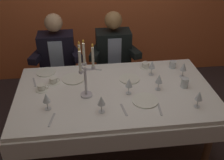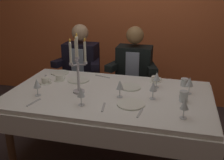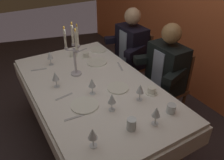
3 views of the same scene
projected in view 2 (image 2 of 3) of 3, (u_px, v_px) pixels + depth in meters
The scene contains 27 objects.
ground_plane at pixel (109, 159), 2.81m from camera, with size 12.00×12.00×0.00m, color #372D30.
back_wall at pixel (138, 10), 3.86m from camera, with size 6.00×0.12×2.70m, color #DA6839.
dining_table at pixel (109, 105), 2.59m from camera, with size 1.94×1.14×0.74m.
candelabra at pixel (78, 67), 2.48m from camera, with size 0.15×0.17×0.57m.
dinner_plate_0 at pixel (60, 73), 3.10m from camera, with size 0.20×0.20×0.01m, color white.
dinner_plate_1 at pixel (130, 87), 2.68m from camera, with size 0.21×0.21×0.01m, color white.
dinner_plate_2 at pixel (78, 80), 2.88m from camera, with size 0.23×0.23×0.01m, color white.
dinner_plate_3 at pixel (131, 104), 2.31m from camera, with size 0.24×0.24×0.01m, color white.
wine_glass_0 at pixel (157, 76), 2.65m from camera, with size 0.07×0.07×0.16m.
wine_glass_1 at pixel (153, 87), 2.39m from camera, with size 0.07×0.07×0.16m.
wine_glass_2 at pixel (120, 85), 2.43m from camera, with size 0.07×0.07×0.16m.
wine_glass_3 at pixel (185, 105), 2.05m from camera, with size 0.07×0.07×0.16m.
wine_glass_4 at pixel (190, 82), 2.50m from camera, with size 0.07×0.07×0.16m.
wine_glass_5 at pixel (37, 84), 2.46m from camera, with size 0.07×0.07×0.16m.
wine_glass_6 at pixel (81, 93), 2.27m from camera, with size 0.07×0.07×0.16m.
water_tumbler_0 at pixel (185, 82), 2.72m from camera, with size 0.07×0.07×0.08m, color silver.
water_tumbler_1 at pixel (184, 96), 2.36m from camera, with size 0.07×0.07×0.10m, color silver.
coffee_cup_0 at pixel (59, 78), 2.88m from camera, with size 0.13×0.12×0.06m.
coffee_cup_1 at pixel (45, 81), 2.80m from camera, with size 0.13×0.12×0.06m.
coffee_cup_2 at pixel (155, 79), 2.83m from camera, with size 0.13×0.12×0.06m.
fork_0 at pixel (103, 107), 2.26m from camera, with size 0.17×0.02×0.01m, color #B7B7BC.
knife_1 at pixel (103, 76), 2.99m from camera, with size 0.19×0.02×0.01m, color #B7B7BC.
fork_2 at pixel (140, 113), 2.16m from camera, with size 0.17×0.02×0.01m, color #B7B7BC.
spoon_3 at pixel (44, 78), 2.96m from camera, with size 0.17×0.02×0.01m, color #B7B7BC.
fork_4 at pixel (34, 102), 2.35m from camera, with size 0.17×0.02×0.01m, color #B7B7BC.
seated_diner_0 at pixel (81, 63), 3.50m from camera, with size 0.63×0.48×1.24m.
seated_diner_1 at pixel (134, 67), 3.34m from camera, with size 0.63×0.48×1.24m.
Camera 2 is at (0.61, -2.28, 1.73)m, focal length 43.36 mm.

